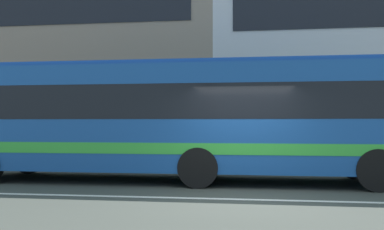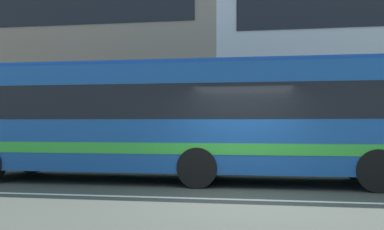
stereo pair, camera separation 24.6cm
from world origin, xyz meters
name	(u,v)px [view 2 (the right image)]	position (x,y,z in m)	size (l,w,h in m)	color
ground_plane	(240,200)	(0.00, 0.00, 0.00)	(160.00, 160.00, 0.00)	#3C4039
lane_centre_line	(240,199)	(0.00, 0.00, 0.00)	(60.00, 0.16, 0.01)	silver
hedge_row_far	(365,154)	(3.98, 6.63, 0.52)	(22.87, 1.10, 1.04)	#23581A
apartment_block_left	(17,40)	(-13.45, 13.88, 6.39)	(23.95, 8.49, 12.78)	gray
transit_bus	(177,117)	(-1.85, 2.62, 1.78)	(11.93, 2.62, 3.23)	#184990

